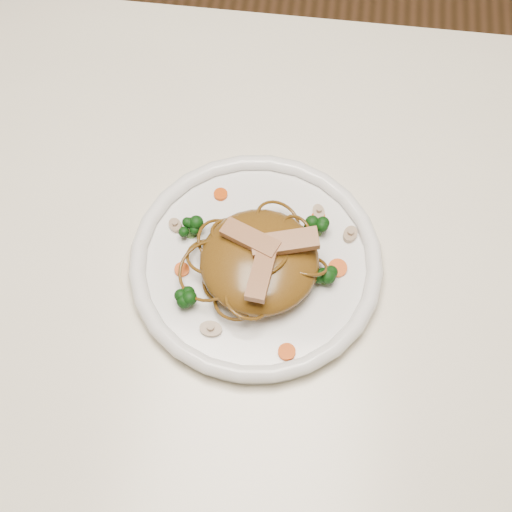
# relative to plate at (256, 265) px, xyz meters

# --- Properties ---
(ground) EXTENTS (4.00, 4.00, 0.00)m
(ground) POSITION_rel_plate_xyz_m (-0.02, 0.02, -0.76)
(ground) COLOR #4C321A
(ground) RESTS_ON ground
(table) EXTENTS (1.20, 0.80, 0.75)m
(table) POSITION_rel_plate_xyz_m (-0.02, 0.02, -0.11)
(table) COLOR white
(table) RESTS_ON ground
(plate) EXTENTS (0.38, 0.38, 0.02)m
(plate) POSITION_rel_plate_xyz_m (0.00, 0.00, 0.00)
(plate) COLOR white
(plate) RESTS_ON table
(noodle_mound) EXTENTS (0.14, 0.14, 0.04)m
(noodle_mound) POSITION_rel_plate_xyz_m (0.01, -0.01, 0.03)
(noodle_mound) COLOR brown
(noodle_mound) RESTS_ON plate
(chicken_a) EXTENTS (0.08, 0.04, 0.01)m
(chicken_a) POSITION_rel_plate_xyz_m (0.03, 0.00, 0.06)
(chicken_a) COLOR tan
(chicken_a) RESTS_ON noodle_mound
(chicken_b) EXTENTS (0.07, 0.05, 0.01)m
(chicken_b) POSITION_rel_plate_xyz_m (-0.01, 0.00, 0.06)
(chicken_b) COLOR tan
(chicken_b) RESTS_ON noodle_mound
(chicken_c) EXTENTS (0.03, 0.07, 0.01)m
(chicken_c) POSITION_rel_plate_xyz_m (0.01, -0.04, 0.06)
(chicken_c) COLOR tan
(chicken_c) RESTS_ON noodle_mound
(broccoli_0) EXTENTS (0.03, 0.03, 0.03)m
(broccoli_0) POSITION_rel_plate_xyz_m (0.07, 0.05, 0.02)
(broccoli_0) COLOR #0D380B
(broccoli_0) RESTS_ON plate
(broccoli_1) EXTENTS (0.03, 0.03, 0.03)m
(broccoli_1) POSITION_rel_plate_xyz_m (-0.08, 0.03, 0.02)
(broccoli_1) COLOR #0D380B
(broccoli_1) RESTS_ON plate
(broccoli_2) EXTENTS (0.03, 0.03, 0.03)m
(broccoli_2) POSITION_rel_plate_xyz_m (-0.07, -0.06, 0.02)
(broccoli_2) COLOR #0D380B
(broccoli_2) RESTS_ON plate
(broccoli_3) EXTENTS (0.03, 0.03, 0.03)m
(broccoli_3) POSITION_rel_plate_xyz_m (0.08, -0.01, 0.02)
(broccoli_3) COLOR #0D380B
(broccoli_3) RESTS_ON plate
(carrot_0) EXTENTS (0.02, 0.02, 0.00)m
(carrot_0) POSITION_rel_plate_xyz_m (0.07, 0.07, 0.01)
(carrot_0) COLOR #EE5808
(carrot_0) RESTS_ON plate
(carrot_1) EXTENTS (0.02, 0.02, 0.00)m
(carrot_1) POSITION_rel_plate_xyz_m (-0.08, -0.02, 0.01)
(carrot_1) COLOR #EE5808
(carrot_1) RESTS_ON plate
(carrot_2) EXTENTS (0.03, 0.03, 0.00)m
(carrot_2) POSITION_rel_plate_xyz_m (0.10, 0.00, 0.01)
(carrot_2) COLOR #EE5808
(carrot_2) RESTS_ON plate
(carrot_3) EXTENTS (0.02, 0.02, 0.00)m
(carrot_3) POSITION_rel_plate_xyz_m (-0.05, 0.09, 0.01)
(carrot_3) COLOR #EE5808
(carrot_3) RESTS_ON plate
(carrot_4) EXTENTS (0.03, 0.03, 0.00)m
(carrot_4) POSITION_rel_plate_xyz_m (0.05, -0.11, 0.01)
(carrot_4) COLOR #EE5808
(carrot_4) RESTS_ON plate
(mushroom_0) EXTENTS (0.03, 0.03, 0.01)m
(mushroom_0) POSITION_rel_plate_xyz_m (-0.04, -0.09, 0.01)
(mushroom_0) COLOR #C4B093
(mushroom_0) RESTS_ON plate
(mushroom_1) EXTENTS (0.03, 0.03, 0.01)m
(mushroom_1) POSITION_rel_plate_xyz_m (0.11, 0.05, 0.01)
(mushroom_1) COLOR #C4B093
(mushroom_1) RESTS_ON plate
(mushroom_2) EXTENTS (0.03, 0.03, 0.01)m
(mushroom_2) POSITION_rel_plate_xyz_m (-0.10, 0.03, 0.01)
(mushroom_2) COLOR #C4B093
(mushroom_2) RESTS_ON plate
(mushroom_3) EXTENTS (0.03, 0.03, 0.01)m
(mushroom_3) POSITION_rel_plate_xyz_m (0.07, 0.08, 0.01)
(mushroom_3) COLOR #C4B093
(mushroom_3) RESTS_ON plate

